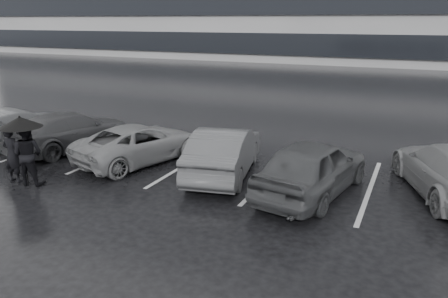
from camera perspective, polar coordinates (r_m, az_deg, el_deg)
ground at (r=11.10m, az=-0.86°, el=-6.96°), size 160.00×160.00×0.00m
car_main at (r=11.59m, az=11.48°, el=-2.34°), size 2.50×4.61×1.49m
car_west_a at (r=12.83m, az=0.03°, el=-0.29°), size 2.36×4.54×1.43m
car_west_b at (r=14.33m, az=-10.94°, el=0.77°), size 3.19×4.78×1.22m
car_west_c at (r=16.34m, az=-19.38°, el=2.29°), size 2.79×4.89×1.34m
car_west_d at (r=17.61m, az=-25.40°, el=2.60°), size 2.34×4.29×1.34m
pedestrian_left at (r=13.57m, az=-25.92°, el=-0.65°), size 0.61×0.42×1.61m
pedestrian_right at (r=13.18m, az=-24.26°, el=-0.60°), size 0.98×0.84×1.75m
umbrella at (r=13.04m, az=-25.08°, el=3.20°), size 1.15×1.15×1.94m
stall_stripes at (r=13.53m, az=0.60°, el=-2.55°), size 19.72×5.00×0.00m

